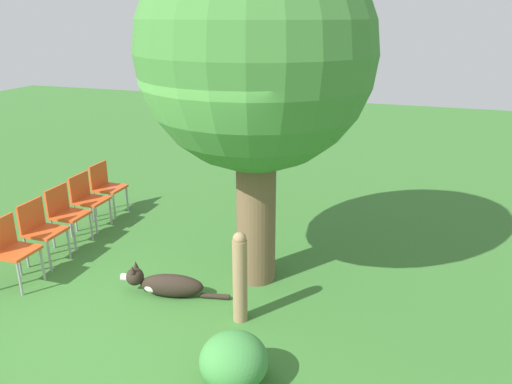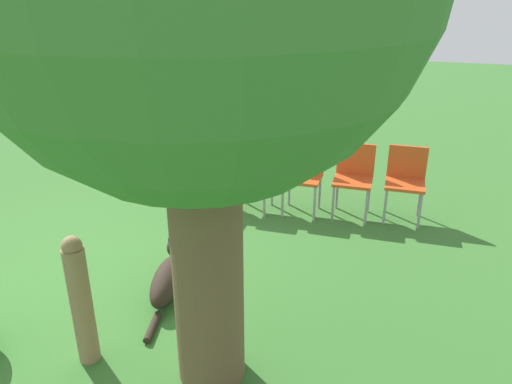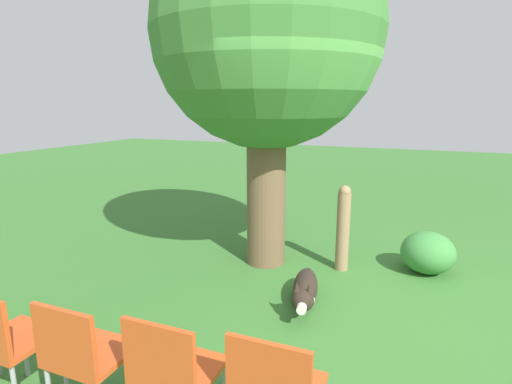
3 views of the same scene
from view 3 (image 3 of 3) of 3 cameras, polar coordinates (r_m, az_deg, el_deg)
The scene contains 9 objects.
ground_plane at distance 4.22m, azimuth 14.73°, elevation -15.56°, with size 30.00×30.00×0.00m, color #38702D.
oak_tree at distance 4.80m, azimuth 1.59°, elevation 21.36°, with size 2.61×2.61×4.04m.
dog at distance 4.10m, azimuth 6.99°, elevation -13.77°, with size 1.27×0.41×0.40m.
fence_post at distance 4.85m, azimuth 12.33°, elevation -5.00°, with size 0.16×0.16×1.03m.
red_chair_1 at distance 2.48m, azimuth -11.86°, elevation -23.60°, with size 0.42×0.44×0.85m.
red_chair_2 at distance 2.76m, azimuth -23.52°, elevation -20.30°, with size 0.42×0.44×0.85m.
red_chair_3 at distance 3.13m, azimuth -32.33°, elevation -17.16°, with size 0.42×0.44×0.85m.
tennis_ball at distance 5.61m, azimuth 25.40°, elevation -8.82°, with size 0.07×0.07×0.07m.
low_shrub at distance 5.16m, azimuth 23.34°, elevation -7.94°, with size 0.61×0.61×0.49m.
Camera 3 is at (-3.72, -0.42, 1.95)m, focal length 28.00 mm.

